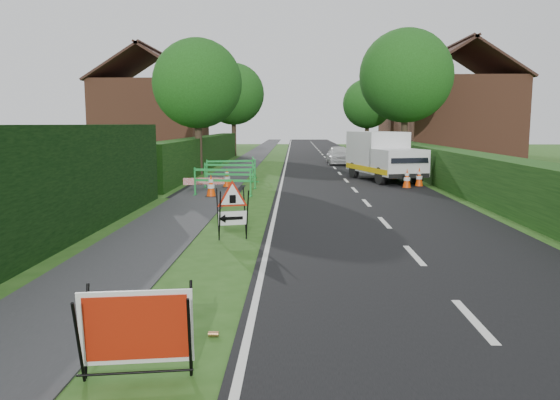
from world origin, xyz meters
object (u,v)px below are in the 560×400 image
object	(u,v)px
red_rect_sign	(137,329)
triangle_sign	(231,206)
works_van	(383,155)
hatchback_car	(339,155)

from	to	relation	value
red_rect_sign	triangle_sign	size ratio (longest dim) A/B	1.03
red_rect_sign	works_van	size ratio (longest dim) A/B	0.23
triangle_sign	hatchback_car	world-z (taller)	hatchback_car
red_rect_sign	works_van	distance (m)	20.14
triangle_sign	hatchback_car	size ratio (longest dim) A/B	0.32
hatchback_car	works_van	bearing A→B (deg)	-83.53
triangle_sign	hatchback_car	distance (m)	23.21
triangle_sign	hatchback_car	bearing A→B (deg)	63.51
red_rect_sign	triangle_sign	world-z (taller)	triangle_sign
triangle_sign	works_van	size ratio (longest dim) A/B	0.22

